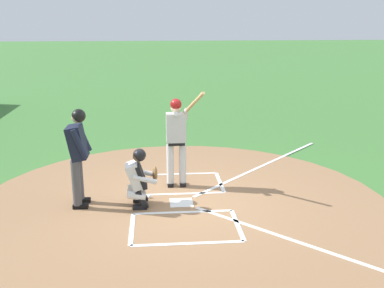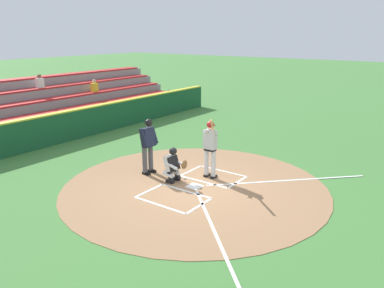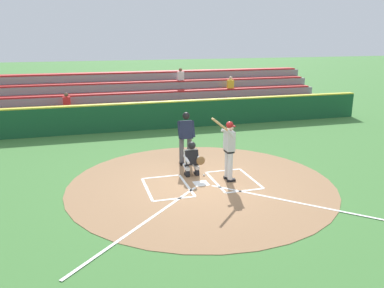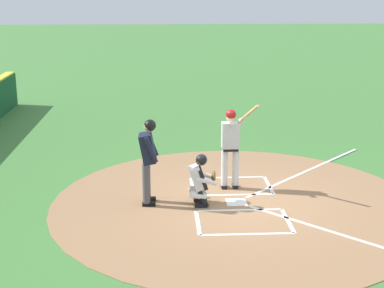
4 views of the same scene
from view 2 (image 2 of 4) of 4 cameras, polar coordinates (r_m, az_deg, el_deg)
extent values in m
plane|color=#427A38|center=(11.76, 0.39, -6.35)|extent=(120.00, 120.00, 0.00)
cylinder|color=#99704C|center=(11.76, 0.39, -6.32)|extent=(8.00, 8.00, 0.01)
cube|color=white|center=(11.76, 0.39, -6.28)|extent=(0.44, 0.44, 0.01)
cube|color=white|center=(13.04, -0.16, -3.97)|extent=(1.20, 0.08, 0.01)
cube|color=white|center=(12.14, 6.77, -5.65)|extent=(1.20, 0.08, 0.01)
cube|color=white|center=(12.10, 1.63, -5.62)|extent=(0.08, 1.80, 0.01)
cube|color=white|center=(13.05, 4.60, -4.02)|extent=(0.08, 1.80, 0.01)
cube|color=white|center=(11.53, -6.34, -6.86)|extent=(1.20, 0.08, 0.01)
cube|color=white|center=(10.50, 1.08, -9.15)|extent=(1.20, 0.08, 0.01)
cube|color=white|center=(11.42, -0.93, -6.98)|extent=(0.08, 1.80, 0.01)
cube|color=white|center=(10.57, -4.87, -9.03)|extent=(0.08, 1.80, 0.01)
cube|color=white|center=(9.13, 3.58, -13.31)|extent=(3.73, 3.73, 0.01)
cube|color=white|center=(12.56, 13.93, -5.27)|extent=(3.73, 3.73, 0.01)
cylinder|color=silver|center=(12.37, 2.15, -2.73)|extent=(0.15, 0.15, 0.84)
cube|color=black|center=(12.56, 2.23, -4.64)|extent=(0.26, 0.12, 0.09)
cylinder|color=silver|center=(12.24, 3.18, -2.95)|extent=(0.15, 0.15, 0.84)
cube|color=black|center=(12.43, 3.24, -4.88)|extent=(0.26, 0.12, 0.09)
cube|color=black|center=(12.16, 2.69, -0.75)|extent=(0.22, 0.34, 0.10)
cube|color=#BCBCBC|center=(12.08, 2.71, 0.66)|extent=(0.24, 0.40, 0.60)
sphere|color=beige|center=(11.99, 2.79, 2.57)|extent=(0.21, 0.21, 0.21)
sphere|color=maroon|center=(11.96, 2.74, 2.88)|extent=(0.23, 0.23, 0.23)
cube|color=maroon|center=(12.06, 3.02, 2.81)|extent=(0.11, 0.17, 0.02)
cylinder|color=#BCBCBC|center=(11.97, 2.54, 1.91)|extent=(0.43, 0.09, 0.21)
cylinder|color=#BCBCBC|center=(11.86, 3.39, 1.77)|extent=(0.27, 0.09, 0.29)
cylinder|color=tan|center=(11.43, 3.01, 2.77)|extent=(0.68, 0.37, 0.53)
cylinder|color=tan|center=(11.82, 3.21, 2.01)|extent=(0.10, 0.10, 0.08)
cube|color=black|center=(12.26, -2.39, -5.18)|extent=(0.13, 0.26, 0.09)
cube|color=black|center=(12.18, -2.24, -4.54)|extent=(0.13, 0.25, 0.37)
cylinder|color=silver|center=(12.21, -2.63, -4.10)|extent=(0.16, 0.37, 0.21)
cube|color=black|center=(12.02, -3.30, -5.64)|extent=(0.13, 0.26, 0.09)
cube|color=black|center=(11.94, -3.16, -4.99)|extent=(0.13, 0.25, 0.37)
cylinder|color=silver|center=(11.97, -3.54, -4.53)|extent=(0.16, 0.37, 0.21)
cube|color=silver|center=(11.98, -3.14, -2.78)|extent=(0.41, 0.37, 0.52)
cube|color=black|center=(11.92, -2.72, -2.88)|extent=(0.43, 0.23, 0.46)
sphere|color=brown|center=(11.82, -2.90, -1.15)|extent=(0.21, 0.21, 0.21)
sphere|color=black|center=(11.81, -2.83, -1.07)|extent=(0.24, 0.24, 0.24)
cylinder|color=silver|center=(12.04, -1.92, -2.76)|extent=(0.10, 0.45, 0.20)
cylinder|color=silver|center=(11.74, -3.07, -3.29)|extent=(0.10, 0.45, 0.20)
ellipsoid|color=brown|center=(11.94, -1.14, -3.07)|extent=(0.28, 0.11, 0.28)
cylinder|color=#4C4C51|center=(12.86, -6.16, -2.02)|extent=(0.16, 0.16, 0.86)
cube|color=black|center=(12.98, -5.94, -4.02)|extent=(0.13, 0.28, 0.09)
cylinder|color=#4C4C51|center=(12.67, -7.02, -2.34)|extent=(0.16, 0.16, 0.86)
cube|color=black|center=(12.79, -6.79, -4.36)|extent=(0.13, 0.28, 0.09)
cube|color=#191E33|center=(12.53, -6.56, 1.00)|extent=(0.45, 0.37, 0.66)
sphere|color=tan|center=(12.39, -6.50, 3.07)|extent=(0.22, 0.22, 0.22)
sphere|color=black|center=(12.37, -6.43, 3.15)|extent=(0.25, 0.25, 0.25)
cylinder|color=#191E33|center=(12.64, -5.56, 1.30)|extent=(0.11, 0.29, 0.56)
cylinder|color=#191E33|center=(12.30, -7.06, 0.84)|extent=(0.11, 0.29, 0.56)
sphere|color=white|center=(12.30, -1.16, -5.13)|extent=(0.07, 0.07, 0.07)
cube|color=#19512D|center=(16.85, -20.89, 1.77)|extent=(22.00, 0.36, 1.25)
cube|color=yellow|center=(16.71, -21.11, 3.95)|extent=(22.00, 0.32, 0.06)
cube|color=gray|center=(17.79, -22.60, 0.98)|extent=(20.00, 0.85, 0.45)
cube|color=red|center=(17.73, -22.69, 1.80)|extent=(19.60, 0.72, 0.08)
cube|color=gray|center=(18.45, -24.09, 2.04)|extent=(20.00, 0.85, 0.90)
cube|color=red|center=(18.35, -24.26, 3.53)|extent=(19.60, 0.72, 0.08)
cube|color=gray|center=(19.13, -25.47, 3.03)|extent=(20.00, 0.85, 1.35)
cube|color=red|center=(19.00, -25.72, 5.13)|extent=(19.60, 0.72, 0.08)
cube|color=#2D844C|center=(23.63, -3.46, 7.02)|extent=(0.36, 0.22, 0.46)
sphere|color=#9E7051|center=(23.58, -3.47, 7.83)|extent=(0.20, 0.20, 0.20)
cube|color=yellow|center=(21.67, -14.27, 8.13)|extent=(0.36, 0.22, 0.46)
sphere|color=beige|center=(21.63, -14.34, 9.02)|extent=(0.20, 0.20, 0.20)
cube|color=white|center=(20.71, -21.64, 8.41)|extent=(0.36, 0.22, 0.46)
sphere|color=brown|center=(20.67, -21.74, 9.34)|extent=(0.20, 0.20, 0.20)
camera|label=1|loc=(6.89, -47.37, 2.24)|focal=42.80mm
camera|label=3|loc=(6.99, 74.15, 3.36)|focal=36.70mm
camera|label=4|loc=(8.26, -73.11, 4.98)|focal=53.17mm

